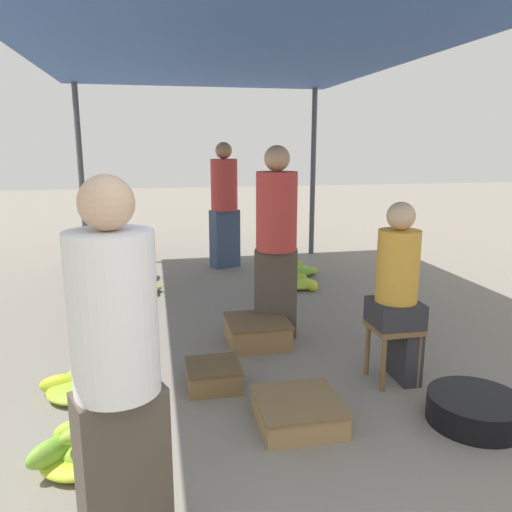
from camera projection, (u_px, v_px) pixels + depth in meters
name	position (u px, v px, depth m)	size (l,w,h in m)	color
canopy_post_back_left	(81.00, 176.00, 7.17)	(0.08, 0.08, 2.58)	#4C4C51
canopy_post_back_right	(313.00, 174.00, 7.86)	(0.08, 0.08, 2.58)	#4C4C51
canopy_tarp	(235.00, 41.00, 4.28)	(3.89, 6.57, 0.04)	#33569E
vendor_foreground	(117.00, 370.00, 2.00)	(0.45, 0.45, 1.62)	#4C4238
stool	(393.00, 336.00, 3.66)	(0.34, 0.34, 0.44)	brown
vendor_seated	(399.00, 290.00, 3.59)	(0.35, 0.34, 1.34)	#2D2D33
basin_black	(475.00, 409.00, 3.16)	(0.59, 0.59, 0.18)	black
banana_pile_left_0	(82.00, 452.00, 2.71)	(0.56, 0.38, 0.27)	#93BF32
banana_pile_left_1	(143.00, 287.00, 5.94)	(0.50, 0.38, 0.19)	#74B337
banana_pile_left_2	(141.00, 274.00, 6.52)	(0.51, 0.50, 0.18)	#B1CB2C
banana_pile_left_3	(84.00, 388.00, 3.51)	(0.62, 0.47, 0.14)	#81B835
banana_pile_right_0	(299.00, 283.00, 6.18)	(0.50, 0.51, 0.15)	#97C131
banana_pile_right_1	(300.00, 270.00, 6.75)	(0.47, 0.51, 0.21)	#81B835
crate_near	(213.00, 375.00, 3.63)	(0.39, 0.39, 0.17)	brown
crate_mid	(257.00, 331.00, 4.42)	(0.54, 0.54, 0.22)	olive
crate_far	(298.00, 411.00, 3.14)	(0.53, 0.53, 0.17)	#9E7A4C
shopper_walking_mid	(276.00, 240.00, 4.47)	(0.45, 0.45, 1.73)	#4C4238
shopper_walking_far	(224.00, 203.00, 7.07)	(0.49, 0.49, 1.77)	#384766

